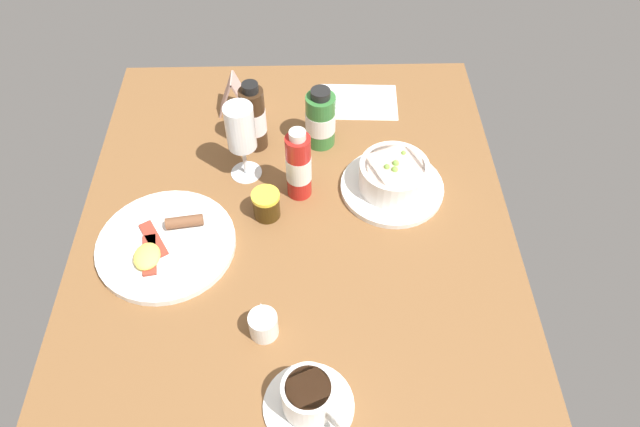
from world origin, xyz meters
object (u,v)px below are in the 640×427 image
object	(u,v)px
sauce_bottle_red	(299,166)
sauce_bottle_green	(320,119)
creamer_jug	(263,324)
sauce_bottle_brown	(253,118)
cutlery_setting	(356,101)
menu_card	(234,94)
breakfast_plate	(165,245)
jam_jar	(266,204)
porridge_bowl	(393,178)
coffee_cup	(309,398)
wine_glass	(241,131)

from	to	relation	value
sauce_bottle_red	sauce_bottle_green	bearing A→B (deg)	-17.23
creamer_jug	sauce_bottle_brown	world-z (taller)	sauce_bottle_brown
cutlery_setting	menu_card	xyz separation A→B (cm)	(-2.29, 27.92, 4.31)
cutlery_setting	sauce_bottle_brown	size ratio (longest dim) A/B	1.14
breakfast_plate	jam_jar	bearing A→B (deg)	-67.80
jam_jar	sauce_bottle_red	size ratio (longest dim) A/B	0.36
creamer_jug	menu_card	size ratio (longest dim) A/B	0.63
menu_card	porridge_bowl	bearing A→B (deg)	-127.15
jam_jar	breakfast_plate	bearing A→B (deg)	112.20
coffee_cup	sauce_bottle_brown	distance (cm)	59.78
cutlery_setting	creamer_jug	distance (cm)	62.38
jam_jar	breakfast_plate	xyz separation A→B (cm)	(-7.63, 18.70, -2.08)
wine_glass	breakfast_plate	size ratio (longest dim) A/B	0.67
porridge_bowl	sauce_bottle_green	bearing A→B (deg)	44.55
sauce_bottle_green	cutlery_setting	bearing A→B (deg)	-33.45
jam_jar	breakfast_plate	world-z (taller)	jam_jar
creamer_jug	cutlery_setting	bearing A→B (deg)	-17.98
menu_card	sauce_bottle_green	bearing A→B (deg)	-119.56
cutlery_setting	sauce_bottle_red	distance (cm)	31.77
breakfast_plate	creamer_jug	bearing A→B (deg)	-133.33
sauce_bottle_green	sauce_bottle_red	xyz separation A→B (cm)	(-14.73, 4.57, 1.22)
coffee_cup	sauce_bottle_green	xyz separation A→B (cm)	(59.18, -3.16, 3.16)
cutlery_setting	creamer_jug	world-z (taller)	creamer_jug
porridge_bowl	sauce_bottle_green	world-z (taller)	sauce_bottle_green
sauce_bottle_brown	jam_jar	bearing A→B (deg)	-171.24
porridge_bowl	coffee_cup	distance (cm)	48.02
cutlery_setting	sauce_bottle_red	world-z (taller)	sauce_bottle_red
wine_glass	sauce_bottle_brown	distance (cm)	9.69
creamer_jug	breakfast_plate	size ratio (longest dim) A/B	0.23
creamer_jug	sauce_bottle_green	size ratio (longest dim) A/B	0.42
sauce_bottle_brown	breakfast_plate	world-z (taller)	sauce_bottle_brown
cutlery_setting	breakfast_plate	bearing A→B (deg)	137.12
coffee_cup	jam_jar	world-z (taller)	coffee_cup
wine_glass	menu_card	xyz separation A→B (cm)	(19.98, 3.55, -7.15)
cutlery_setting	sauce_bottle_red	size ratio (longest dim) A/B	1.13
sauce_bottle_red	porridge_bowl	bearing A→B (deg)	-88.99
sauce_bottle_green	creamer_jug	bearing A→B (deg)	167.13
sauce_bottle_brown	breakfast_plate	bearing A→B (deg)	150.42
sauce_bottle_brown	menu_card	bearing A→B (deg)	24.50
sauce_bottle_brown	cutlery_setting	bearing A→B (deg)	-58.82
wine_glass	sauce_bottle_red	world-z (taller)	wine_glass
sauce_bottle_green	jam_jar	bearing A→B (deg)	151.90
cutlery_setting	jam_jar	bearing A→B (deg)	149.73
creamer_jug	jam_jar	size ratio (longest dim) A/B	1.00
wine_glass	breakfast_plate	bearing A→B (deg)	143.68
sauce_bottle_green	breakfast_plate	xyz separation A→B (cm)	(-28.10, 29.63, -5.45)
wine_glass	breakfast_plate	world-z (taller)	wine_glass
creamer_jug	wine_glass	size ratio (longest dim) A/B	0.34
sauce_bottle_green	menu_card	bearing A→B (deg)	60.44
creamer_jug	sauce_bottle_green	xyz separation A→B (cm)	(46.11, -10.53, 3.87)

